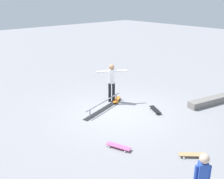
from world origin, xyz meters
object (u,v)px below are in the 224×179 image
object	(u,v)px
loose_skateboard_pink	(118,146)
loose_skateboard_natural	(193,155)
grind_rail	(104,106)
skateboard_main	(117,100)
skate_ledge	(212,101)
skater_main	(112,80)
loose_skateboard_black	(155,110)

from	to	relation	value
loose_skateboard_pink	loose_skateboard_natural	world-z (taller)	same
grind_rail	skateboard_main	xyz separation A→B (m)	(-0.98, -0.28, -0.08)
skateboard_main	skate_ledge	bearing A→B (deg)	97.24
skater_main	loose_skateboard_natural	world-z (taller)	skater_main
loose_skateboard_natural	skater_main	bearing A→B (deg)	121.00
grind_rail	skate_ledge	world-z (taller)	grind_rail
loose_skateboard_black	loose_skateboard_natural	bearing A→B (deg)	175.42
skater_main	loose_skateboard_black	size ratio (longest dim) A/B	2.11
grind_rail	loose_skateboard_pink	bearing A→B (deg)	42.75
skate_ledge	loose_skateboard_pink	bearing A→B (deg)	-1.07
skate_ledge	skater_main	xyz separation A→B (m)	(3.08, -3.10, 0.85)
loose_skateboard_pink	loose_skateboard_black	bearing A→B (deg)	-91.21
skater_main	loose_skateboard_black	world-z (taller)	skater_main
grind_rail	loose_skateboard_natural	size ratio (longest dim) A/B	3.52
loose_skateboard_black	skateboard_main	bearing A→B (deg)	40.27
skateboard_main	loose_skateboard_black	bearing A→B (deg)	66.48
skater_main	loose_skateboard_natural	bearing A→B (deg)	109.76
skate_ledge	loose_skateboard_natural	world-z (taller)	skate_ledge
loose_skateboard_natural	loose_skateboard_pink	bearing A→B (deg)	170.18
skater_main	loose_skateboard_natural	xyz separation A→B (m)	(1.06, 4.77, -0.92)
grind_rail	loose_skateboard_pink	distance (m)	3.03
grind_rail	loose_skateboard_black	xyz separation A→B (m)	(-1.42, 1.56, -0.08)
grind_rail	skate_ledge	size ratio (longest dim) A/B	1.03
grind_rail	loose_skateboard_black	world-z (taller)	grind_rail
skateboard_main	loose_skateboard_pink	xyz separation A→B (m)	(2.56, 2.86, 0.00)
grind_rail	loose_skateboard_natural	bearing A→B (deg)	70.78
skater_main	loose_skateboard_black	xyz separation A→B (m)	(-0.63, 1.98, -0.92)
skater_main	loose_skateboard_black	distance (m)	2.26
loose_skateboard_pink	skater_main	bearing A→B (deg)	-58.46
skateboard_main	loose_skateboard_black	size ratio (longest dim) A/B	0.94
grind_rail	skater_main	size ratio (longest dim) A/B	1.49
grind_rail	skater_main	xyz separation A→B (m)	(-0.80, -0.42, 0.83)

